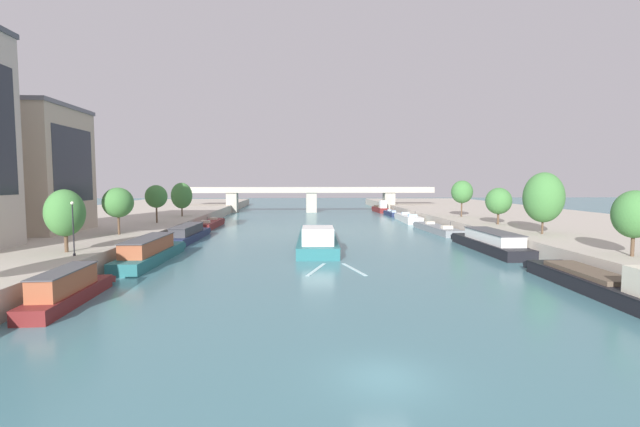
# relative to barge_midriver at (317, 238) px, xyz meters

# --- Properties ---
(ground_plane) EXTENTS (400.00, 400.00, 0.00)m
(ground_plane) POSITION_rel_barge_midriver_xyz_m (1.14, -38.32, -0.99)
(ground_plane) COLOR teal
(quay_left) EXTENTS (36.00, 170.00, 2.06)m
(quay_left) POSITION_rel_barge_midriver_xyz_m (-38.19, 16.68, 0.03)
(quay_left) COLOR #B7AD9E
(quay_left) RESTS_ON ground
(quay_right) EXTENTS (36.00, 170.00, 2.06)m
(quay_right) POSITION_rel_barge_midriver_xyz_m (40.48, 16.68, 0.03)
(quay_right) COLOR #B7AD9E
(quay_right) RESTS_ON ground
(barge_midriver) EXTENTS (5.72, 24.91, 3.23)m
(barge_midriver) POSITION_rel_barge_midriver_xyz_m (0.00, 0.00, 0.00)
(barge_midriver) COLOR #23666B
(barge_midriver) RESTS_ON ground
(wake_behind_barge) EXTENTS (5.60, 6.00, 0.03)m
(wake_behind_barge) POSITION_rel_barge_midriver_xyz_m (1.02, -15.31, -0.98)
(wake_behind_barge) COLOR silver
(wake_behind_barge) RESTS_ON ground
(moored_boat_left_end) EXTENTS (2.46, 10.88, 2.48)m
(moored_boat_left_end) POSITION_rel_barge_midriver_xyz_m (-18.44, -25.99, 0.04)
(moored_boat_left_end) COLOR maroon
(moored_boat_left_end) RESTS_ON ground
(moored_boat_left_far) EXTENTS (3.17, 15.79, 2.70)m
(moored_boat_left_far) POSITION_rel_barge_midriver_xyz_m (-17.94, -10.74, 0.13)
(moored_boat_left_far) COLOR #23666B
(moored_boat_left_far) RESTS_ON ground
(moored_boat_left_second) EXTENTS (3.17, 15.93, 2.29)m
(moored_boat_left_second) POSITION_rel_barge_midriver_xyz_m (-18.20, 5.94, -0.04)
(moored_boat_left_second) COLOR #1E284C
(moored_boat_left_second) RESTS_ON ground
(moored_boat_left_lone) EXTENTS (2.88, 14.50, 2.26)m
(moored_boat_left_lone) POSITION_rel_barge_midriver_xyz_m (-18.57, 23.66, -0.39)
(moored_boat_left_lone) COLOR maroon
(moored_boat_left_lone) RESTS_ON ground
(moored_boat_right_downstream) EXTENTS (3.85, 16.84, 2.93)m
(moored_boat_right_downstream) POSITION_rel_barge_midriver_xyz_m (20.29, -25.74, -0.11)
(moored_boat_right_downstream) COLOR black
(moored_boat_right_downstream) RESTS_ON ground
(moored_boat_right_gap_after) EXTENTS (3.57, 16.96, 2.51)m
(moored_boat_right_gap_after) POSITION_rel_barge_midriver_xyz_m (20.87, -5.13, 0.06)
(moored_boat_right_gap_after) COLOR black
(moored_boat_right_gap_after) RESTS_ON ground
(moored_boat_right_second) EXTENTS (3.57, 16.43, 2.14)m
(moored_boat_right_second) POSITION_rel_barge_midriver_xyz_m (20.63, 14.56, -0.45)
(moored_boat_right_second) COLOR gray
(moored_boat_right_second) RESTS_ON ground
(moored_boat_right_midway) EXTENTS (3.73, 15.24, 2.42)m
(moored_boat_right_midway) POSITION_rel_barge_midriver_xyz_m (20.70, 33.55, -0.31)
(moored_boat_right_midway) COLOR silver
(moored_boat_right_midway) RESTS_ON ground
(moored_boat_right_lone) EXTENTS (1.81, 10.76, 2.12)m
(moored_boat_right_lone) POSITION_rel_barge_midriver_xyz_m (20.27, 48.17, -0.45)
(moored_boat_right_lone) COLOR #1E284C
(moored_boat_right_lone) RESTS_ON ground
(moored_boat_right_near) EXTENTS (2.63, 11.52, 3.33)m
(moored_boat_right_near) POSITION_rel_barge_midriver_xyz_m (19.96, 60.45, 0.02)
(moored_boat_right_near) COLOR maroon
(moored_boat_right_near) RESTS_ON ground
(tree_left_midway) EXTENTS (3.38, 3.38, 5.69)m
(tree_left_midway) POSITION_rel_barge_midriver_xyz_m (-23.49, -16.29, 4.62)
(tree_left_midway) COLOR brown
(tree_left_midway) RESTS_ON quay_left
(tree_left_distant) EXTENTS (3.55, 3.55, 5.65)m
(tree_left_distant) POSITION_rel_barge_midriver_xyz_m (-24.06, -3.35, 4.91)
(tree_left_distant) COLOR brown
(tree_left_distant) RESTS_ON quay_left
(tree_left_third) EXTENTS (3.30, 3.30, 5.81)m
(tree_left_third) POSITION_rel_barge_midriver_xyz_m (-24.24, 11.23, 5.12)
(tree_left_third) COLOR brown
(tree_left_third) RESTS_ON quay_left
(tree_left_far) EXTENTS (3.77, 3.77, 6.12)m
(tree_left_far) POSITION_rel_barge_midriver_xyz_m (-23.65, 23.54, 4.83)
(tree_left_far) COLOR brown
(tree_left_far) RESTS_ON quay_left
(tree_right_past_mid) EXTENTS (3.43, 3.43, 5.65)m
(tree_right_past_mid) POSITION_rel_barge_midriver_xyz_m (25.99, -21.06, 4.67)
(tree_right_past_mid) COLOR brown
(tree_right_past_mid) RESTS_ON quay_right
(tree_right_far) EXTENTS (4.67, 4.67, 7.48)m
(tree_right_far) POSITION_rel_barge_midriver_xyz_m (27.16, -5.44, 5.51)
(tree_right_far) COLOR brown
(tree_right_far) RESTS_ON quay_right
(tree_right_nearest) EXTENTS (3.74, 3.74, 5.43)m
(tree_right_nearest) POSITION_rel_barge_midriver_xyz_m (27.18, 6.23, 4.53)
(tree_right_nearest) COLOR brown
(tree_right_nearest) RESTS_ON quay_right
(tree_right_end_of_row) EXTENTS (3.78, 3.78, 6.52)m
(tree_right_end_of_row) POSITION_rel_barge_midriver_xyz_m (26.91, 19.88, 5.54)
(tree_right_end_of_row) COLOR brown
(tree_right_end_of_row) RESTS_ON quay_right
(lamppost_left_bank) EXTENTS (0.28, 0.28, 4.69)m
(lamppost_left_bank) POSITION_rel_barge_midriver_xyz_m (-21.81, -18.29, 3.63)
(lamppost_left_bank) COLOR black
(lamppost_left_bank) RESTS_ON quay_left
(building_left_middle) EXTENTS (11.48, 12.17, 15.90)m
(building_left_middle) POSITION_rel_barge_midriver_xyz_m (-36.30, 0.02, 9.03)
(building_left_middle) COLOR #B2A38E
(building_left_middle) RESTS_ON quay_left
(bridge_far) EXTENTS (66.66, 4.40, 6.82)m
(bridge_far) POSITION_rel_barge_midriver_xyz_m (1.14, 61.11, 3.42)
(bridge_far) COLOR #ADA899
(bridge_far) RESTS_ON ground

